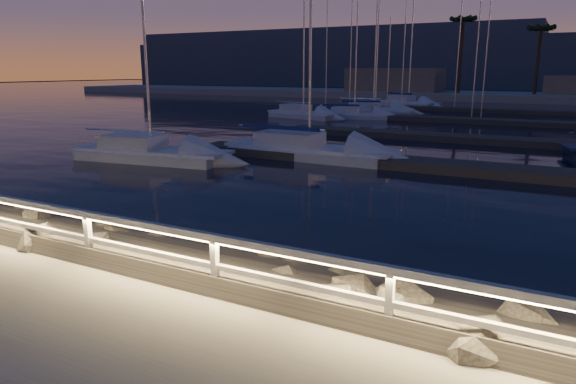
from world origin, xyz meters
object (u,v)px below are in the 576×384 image
Objects in this scene: sailboat_b at (148,151)px; sailboat_j at (352,114)px; guard_rail at (165,241)px; sailboat_e at (302,113)px; sailboat_c at (305,148)px; sailboat_i at (371,109)px; sailboat_n at (373,110)px; sailboat_m at (407,102)px.

sailboat_j is at bearing 80.38° from sailboat_b.
sailboat_e is at bearing 113.01° from guard_rail.
sailboat_e is (-15.10, 35.56, -0.93)m from guard_rail.
sailboat_j is at bearing 106.15° from sailboat_c.
sailboat_b is 1.04× the size of sailboat_i.
sailboat_i reaches higher than sailboat_n.
sailboat_n is (1.16, 29.85, -0.03)m from sailboat_b.
guard_rail is at bearing -70.71° from sailboat_c.
sailboat_m reaches higher than guard_rail.
sailboat_e is at bearing -170.57° from sailboat_j.
guard_rail is 17.21m from sailboat_c.
sailboat_c reaches higher than sailboat_b.
sailboat_j is (0.33, -6.09, -0.06)m from sailboat_i.
sailboat_c is 39.12m from sailboat_m.
sailboat_n reaches higher than sailboat_e.
sailboat_i is 1.16× the size of sailboat_j.
sailboat_i is at bearing 76.35° from sailboat_e.
sailboat_n is at bearing 104.06° from guard_rail.
sailboat_n is at bearing 67.10° from sailboat_e.
sailboat_j is (4.29, 1.62, -0.05)m from sailboat_e.
guard_rail is 3.41× the size of sailboat_i.
sailboat_m reaches higher than sailboat_i.
sailboat_c is 1.14× the size of sailboat_i.
sailboat_c is at bearing -97.06° from sailboat_n.
sailboat_e is (-9.80, 19.21, -0.01)m from sailboat_c.
sailboat_i is (0.50, 31.30, 0.01)m from sailboat_b.
sailboat_e is (-3.47, 23.59, -0.00)m from sailboat_b.
sailboat_j is (-5.51, 20.83, -0.06)m from sailboat_c.
sailboat_b is 29.88m from sailboat_n.
sailboat_c is at bearing 26.90° from sailboat_b.
sailboat_b is 1.10× the size of sailboat_n.
sailboat_c is at bearing -49.40° from sailboat_e.
sailboat_n reaches higher than guard_rail.
guard_rail is 3.27× the size of sailboat_b.
sailboat_j is 0.90× the size of sailboat_n.
sailboat_n is at bearing 74.59° from sailboat_j.
sailboat_m is at bearing 78.59° from sailboat_j.
sailboat_m is at bearing 89.10° from sailboat_i.
sailboat_c is at bearing 107.96° from guard_rail.
sailboat_i is at bearing 96.19° from sailboat_n.
sailboat_e is 4.59m from sailboat_j.
sailboat_e is at bearing -78.79° from sailboat_m.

